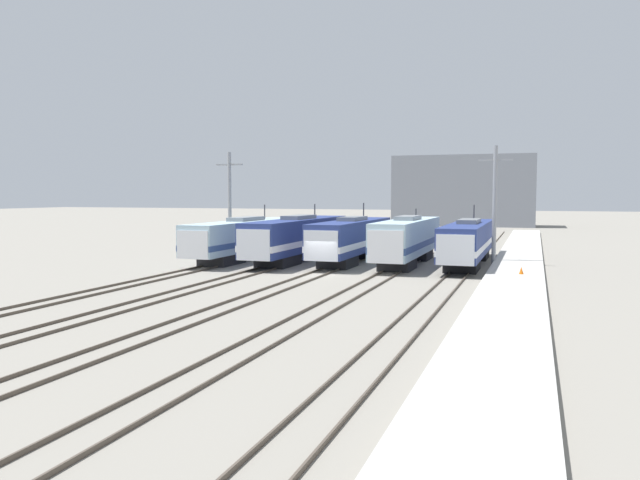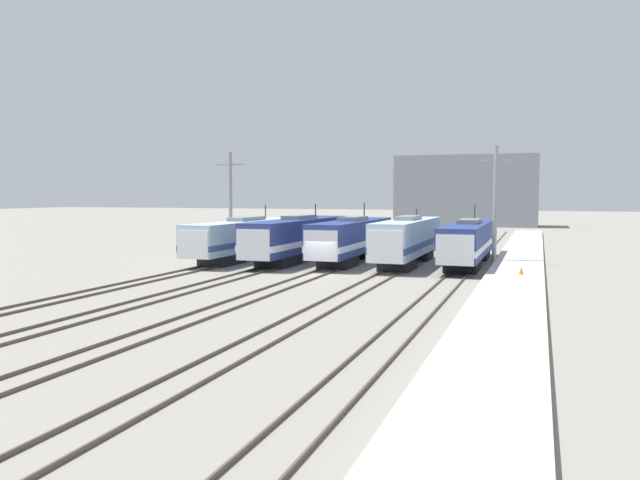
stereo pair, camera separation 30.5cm
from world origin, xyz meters
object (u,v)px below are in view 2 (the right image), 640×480
Objects in this scene: locomotive_far_left at (244,238)px; catenary_tower_right at (495,203)px; locomotive_center_right at (407,240)px; traffic_cone at (521,271)px; locomotive_center at (351,239)px; catenary_tower_left at (230,202)px; locomotive_far_right at (469,241)px; locomotive_center_left at (297,237)px.

catenary_tower_right reaches higher than locomotive_far_left.
locomotive_center_right is 11.88m from traffic_cone.
locomotive_center_right is at bearing 144.80° from traffic_cone.
catenary_tower_left reaches higher than locomotive_center.
locomotive_far_right is 1.92× the size of catenary_tower_left.
locomotive_center_right is 8.22m from catenary_tower_right.
locomotive_center is 1.71× the size of catenary_tower_right.
locomotive_center_right is (5.06, -0.17, 0.06)m from locomotive_center.
catenary_tower_left reaches higher than locomotive_center_left.
locomotive_center_right is 33.17× the size of traffic_cone.
catenary_tower_left is at bearing 161.50° from traffic_cone.
locomotive_far_left is 25.58m from traffic_cone.
catenary_tower_right is at bearing 8.87° from locomotive_center_left.
locomotive_far_left is 10.17m from locomotive_center.
locomotive_center_right is 5.28m from locomotive_far_right.
locomotive_far_left is 22.82m from catenary_tower_right.
locomotive_center_left is 1.15× the size of locomotive_center_right.
locomotive_center_left is 1.94× the size of catenary_tower_left.
locomotive_center_left reaches higher than locomotive_center_right.
locomotive_center reaches higher than locomotive_center_left.
locomotive_far_left is at bearing -174.67° from locomotive_center.
locomotive_far_left is at bearing -173.57° from locomotive_far_right.
locomotive_center_left reaches higher than locomotive_far_left.
locomotive_center_left reaches higher than locomotive_far_right.
locomotive_far_left is 1.90× the size of catenary_tower_right.
locomotive_center reaches higher than locomotive_far_left.
catenary_tower_left is at bearing 180.00° from catenary_tower_right.
catenary_tower_left is 25.49m from catenary_tower_right.
locomotive_center is 0.89× the size of locomotive_far_right.
locomotive_center_left is at bearing 7.33° from locomotive_far_left.
locomotive_center reaches higher than locomotive_far_right.
catenary_tower_left is at bearing 161.86° from locomotive_center_left.
locomotive_center_left is at bearing -179.29° from locomotive_center_right.
locomotive_center_left reaches higher than traffic_cone.
locomotive_far_right is 1.92× the size of catenary_tower_right.
locomotive_center is 16.33m from traffic_cone.
locomotive_center_right is at bearing 0.71° from locomotive_center_left.
locomotive_far_right reaches higher than locomotive_center_right.
locomotive_far_right is 9.57m from traffic_cone.
locomotive_center_right is at bearing -160.21° from catenary_tower_right.
locomotive_far_right reaches higher than traffic_cone.
catenary_tower_right reaches higher than traffic_cone.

